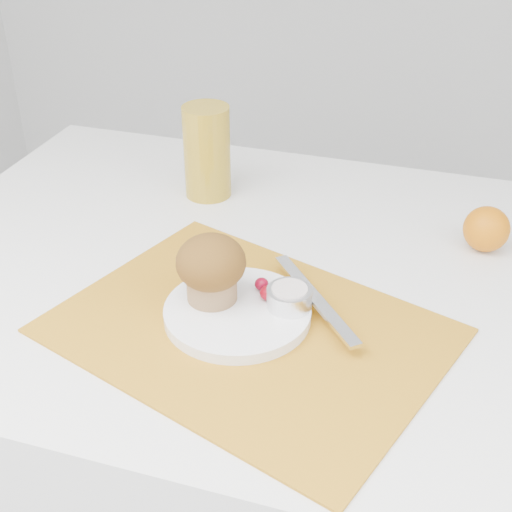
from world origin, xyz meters
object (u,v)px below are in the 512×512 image
(table, at_px, (292,455))
(juice_glass, at_px, (207,152))
(orange, at_px, (486,229))
(muffin, at_px, (211,267))
(plate, at_px, (237,312))

(table, distance_m, juice_glass, 0.54)
(juice_glass, bearing_deg, orange, -5.56)
(table, bearing_deg, juice_glass, 137.81)
(table, bearing_deg, orange, 30.65)
(juice_glass, xyz_separation_m, muffin, (0.12, -0.31, -0.01))
(juice_glass, bearing_deg, muffin, -68.42)
(orange, relative_size, muffin, 0.75)
(table, xyz_separation_m, orange, (0.25, 0.15, 0.41))
(orange, height_order, juice_glass, juice_glass)
(table, distance_m, orange, 0.50)
(plate, xyz_separation_m, orange, (0.30, 0.28, 0.02))
(table, xyz_separation_m, juice_glass, (-0.21, 0.19, 0.45))
(plate, bearing_deg, table, 69.48)
(orange, height_order, muffin, muffin)
(juice_glass, bearing_deg, plate, -63.40)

